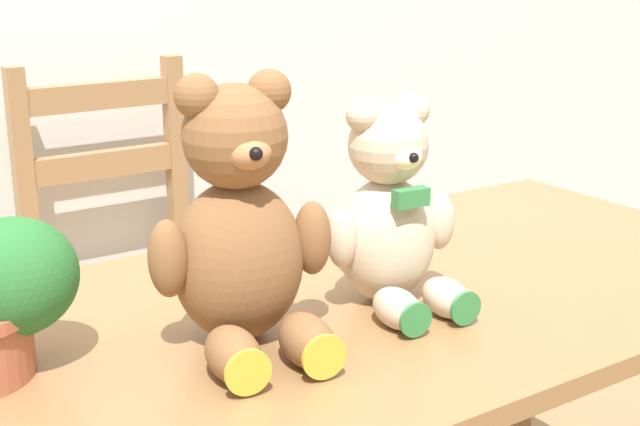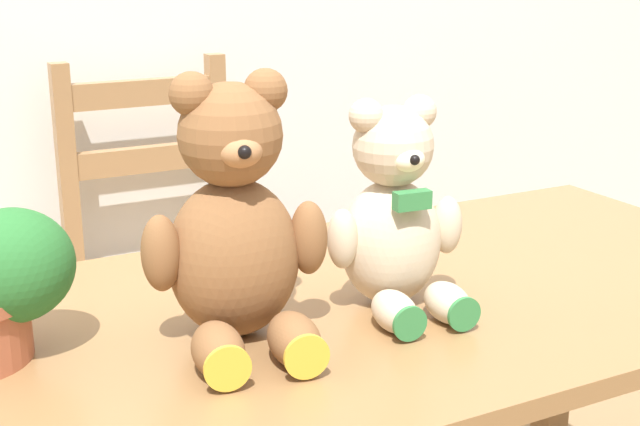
# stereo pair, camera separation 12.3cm
# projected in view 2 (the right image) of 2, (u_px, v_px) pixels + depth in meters

# --- Properties ---
(dining_table) EXTENTS (1.51, 0.72, 0.72)m
(dining_table) POSITION_uv_depth(u_px,v_px,m) (354.00, 360.00, 1.36)
(dining_table) COLOR olive
(dining_table) RESTS_ON ground_plane
(wooden_chair_behind) EXTENTS (0.40, 0.42, 0.99)m
(wooden_chair_behind) POSITION_uv_depth(u_px,v_px,m) (169.00, 287.00, 2.06)
(wooden_chair_behind) COLOR #997047
(wooden_chair_behind) RESTS_ON ground_plane
(teddy_bear_left) EXTENTS (0.25, 0.27, 0.36)m
(teddy_bear_left) POSITION_uv_depth(u_px,v_px,m) (235.00, 228.00, 1.16)
(teddy_bear_left) COLOR brown
(teddy_bear_left) RESTS_ON dining_table
(teddy_bear_right) EXTENTS (0.21, 0.22, 0.31)m
(teddy_bear_right) POSITION_uv_depth(u_px,v_px,m) (395.00, 218.00, 1.28)
(teddy_bear_right) COLOR beige
(teddy_bear_right) RESTS_ON dining_table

